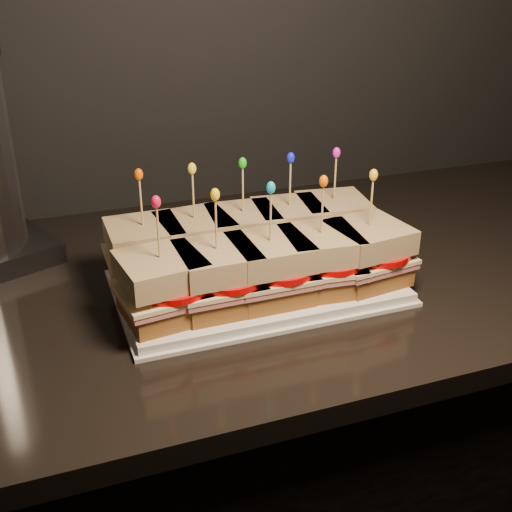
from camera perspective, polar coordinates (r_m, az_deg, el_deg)
name	(u,v)px	position (r m, az deg, el deg)	size (l,w,h in m)	color
cabinet	(269,485)	(1.30, 1.15, -19.69)	(2.21, 0.65, 0.87)	black
granite_slab	(271,275)	(1.03, 1.37, -1.74)	(2.25, 0.69, 0.03)	black
platter	(256,284)	(0.95, 0.00, -2.51)	(0.40, 0.24, 0.02)	white
platter_rim	(256,288)	(0.95, 0.00, -2.83)	(0.41, 0.26, 0.01)	white
sandwich_0_bread_bot	(147,270)	(0.95, -9.70, -1.22)	(0.10, 0.10, 0.03)	#592F13
sandwich_0_ham	(146,259)	(0.94, -9.78, -0.26)	(0.11, 0.11, 0.01)	#CB6867
sandwich_0_cheese	(145,255)	(0.94, -9.81, 0.13)	(0.11, 0.11, 0.01)	beige
sandwich_0_tomato	(154,250)	(0.93, -9.05, 0.50)	(0.10, 0.10, 0.01)	#C60505
sandwich_0_bread_top	(144,236)	(0.93, -9.94, 1.76)	(0.10, 0.10, 0.03)	brown
sandwich_0_pick	(141,205)	(0.91, -10.16, 4.47)	(0.00, 0.00, 0.09)	tan
sandwich_0_frill	(139,174)	(0.90, -10.38, 7.16)	(0.01, 0.01, 0.02)	#E64A04
sandwich_1_bread_bot	(196,262)	(0.97, -5.34, -0.54)	(0.10, 0.10, 0.03)	#592F13
sandwich_1_ham	(196,251)	(0.96, -5.38, 0.41)	(0.11, 0.11, 0.01)	#CB6867
sandwich_1_cheese	(196,247)	(0.96, -5.40, 0.79)	(0.11, 0.11, 0.01)	beige
sandwich_1_tomato	(204,243)	(0.95, -4.62, 1.17)	(0.10, 0.10, 0.01)	#C60505
sandwich_1_bread_top	(195,229)	(0.94, -5.47, 2.41)	(0.10, 0.10, 0.03)	brown
sandwich_1_pick	(193,199)	(0.93, -5.59, 5.10)	(0.00, 0.00, 0.09)	tan
sandwich_1_frill	(192,168)	(0.91, -5.71, 7.75)	(0.01, 0.01, 0.02)	yellow
sandwich_2_bread_bot	(243,255)	(0.98, -1.12, 0.11)	(0.10, 0.10, 0.03)	#592F13
sandwich_2_ham	(243,244)	(0.98, -1.13, 1.06)	(0.11, 0.11, 0.01)	#CB6867
sandwich_2_cheese	(243,240)	(0.97, -1.13, 1.43)	(0.11, 0.11, 0.01)	beige
sandwich_2_tomato	(252,236)	(0.97, -0.35, 1.80)	(0.10, 0.10, 0.01)	#C60505
sandwich_2_bread_top	(243,222)	(0.96, -1.15, 3.02)	(0.10, 0.10, 0.03)	brown
sandwich_2_pick	(243,192)	(0.95, -1.17, 5.67)	(0.00, 0.00, 0.09)	tan
sandwich_2_frill	(243,163)	(0.93, -1.20, 8.27)	(0.01, 0.01, 0.02)	#19B316
sandwich_3_bread_bot	(289,248)	(1.01, 2.91, 0.74)	(0.10, 0.10, 0.03)	#592F13
sandwich_3_ham	(289,237)	(1.00, 2.94, 1.67)	(0.11, 0.11, 0.01)	#CB6867
sandwich_3_cheese	(289,233)	(1.00, 2.94, 2.04)	(0.11, 0.11, 0.01)	beige
sandwich_3_tomato	(298,229)	(1.00, 3.72, 2.39)	(0.10, 0.10, 0.01)	#C60505
sandwich_3_bread_top	(289,216)	(0.99, 2.98, 3.59)	(0.10, 0.10, 0.03)	brown
sandwich_3_pick	(290,187)	(0.97, 3.05, 6.18)	(0.00, 0.00, 0.09)	tan
sandwich_3_frill	(291,158)	(0.96, 3.11, 8.72)	(0.01, 0.01, 0.02)	#131BDF
sandwich_4_bread_bot	(332,241)	(1.04, 6.74, 1.34)	(0.10, 0.10, 0.03)	#592F13
sandwich_4_ham	(332,231)	(1.03, 6.79, 2.24)	(0.11, 0.11, 0.01)	#CB6867
sandwich_4_cheese	(332,227)	(1.03, 6.81, 2.60)	(0.11, 0.11, 0.01)	beige
sandwich_4_tomato	(341,223)	(1.03, 7.58, 2.95)	(0.10, 0.10, 0.01)	#C60505
sandwich_4_bread_top	(333,210)	(1.02, 6.89, 4.12)	(0.10, 0.10, 0.03)	brown
sandwich_4_pick	(335,181)	(1.00, 7.03, 6.63)	(0.00, 0.00, 0.09)	tan
sandwich_4_frill	(337,153)	(0.99, 7.17, 9.10)	(0.01, 0.01, 0.02)	#D716BE
sandwich_5_bread_bot	(164,306)	(0.85, -8.22, -4.43)	(0.10, 0.10, 0.03)	#592F13
sandwich_5_ham	(163,294)	(0.85, -8.30, -3.39)	(0.11, 0.11, 0.01)	#CB6867
sandwich_5_cheese	(162,290)	(0.84, -8.33, -2.97)	(0.11, 0.11, 0.01)	beige
sandwich_5_tomato	(172,285)	(0.84, -7.47, -2.57)	(0.10, 0.10, 0.01)	#C60505
sandwich_5_bread_top	(161,269)	(0.83, -8.45, -1.19)	(0.10, 0.10, 0.03)	brown
sandwich_5_pick	(158,236)	(0.81, -8.67, 1.80)	(0.00, 0.00, 0.09)	tan
sandwich_5_frill	(156,202)	(0.79, -8.88, 4.78)	(0.01, 0.01, 0.02)	red
sandwich_6_bread_bot	(218,297)	(0.87, -3.39, -3.62)	(0.10, 0.10, 0.03)	#592F13
sandwich_6_ham	(218,285)	(0.86, -3.42, -2.58)	(0.11, 0.11, 0.01)	#CB6867
sandwich_6_cheese	(218,280)	(0.86, -3.43, -2.17)	(0.11, 0.11, 0.01)	beige
sandwich_6_tomato	(227,276)	(0.85, -2.55, -1.78)	(0.10, 0.10, 0.01)	#C60505
sandwich_6_bread_top	(217,261)	(0.84, -3.48, -0.41)	(0.10, 0.10, 0.03)	brown
sandwich_6_pick	(216,228)	(0.82, -3.57, 2.54)	(0.00, 0.00, 0.09)	tan
sandwich_6_frill	(215,195)	(0.81, -3.65, 5.47)	(0.01, 0.01, 0.02)	yellow
sandwich_7_bread_bot	(270,287)	(0.89, 1.24, -2.81)	(0.10, 0.10, 0.03)	#592F13
sandwich_7_ham	(270,276)	(0.88, 1.25, -1.80)	(0.11, 0.11, 0.01)	#CB6867
sandwich_7_cheese	(270,272)	(0.88, 1.26, -1.39)	(0.11, 0.11, 0.01)	beige
sandwich_7_tomato	(280,267)	(0.87, 2.13, -1.00)	(0.10, 0.10, 0.01)	#C60505
sandwich_7_bread_top	(270,252)	(0.87, 1.27, 0.33)	(0.10, 0.10, 0.03)	brown
sandwich_7_pick	(271,220)	(0.85, 1.30, 3.22)	(0.00, 0.00, 0.09)	tan
sandwich_7_frill	(271,188)	(0.83, 1.34, 6.09)	(0.01, 0.01, 0.02)	#1096B9
sandwich_8_bread_bot	(319,279)	(0.92, 5.62, -2.04)	(0.10, 0.10, 0.03)	#592F13
sandwich_8_ham	(319,268)	(0.91, 5.67, -1.04)	(0.11, 0.11, 0.01)	#CB6867
sandwich_8_cheese	(320,263)	(0.91, 5.69, -0.65)	(0.11, 0.11, 0.01)	beige
sandwich_8_tomato	(330,259)	(0.90, 6.56, -0.26)	(0.10, 0.10, 0.01)	#C60505
sandwich_8_bread_top	(321,244)	(0.89, 5.77, 1.04)	(0.10, 0.10, 0.03)	brown
sandwich_8_pick	(322,213)	(0.88, 5.90, 3.85)	(0.00, 0.00, 0.09)	tan
sandwich_8_frill	(324,181)	(0.86, 6.03, 6.64)	(0.01, 0.01, 0.02)	#EF6102
sandwich_9_bread_bot	(366,271)	(0.95, 9.72, -1.30)	(0.10, 0.10, 0.03)	#592F13
sandwich_9_ham	(367,260)	(0.94, 9.80, -0.33)	(0.11, 0.11, 0.01)	#CB6867
sandwich_9_cheese	(367,255)	(0.94, 9.83, 0.06)	(0.11, 0.11, 0.01)	beige
sandwich_9_tomato	(377,251)	(0.94, 10.68, 0.43)	(0.10, 0.10, 0.01)	#C60505
sandwich_9_bread_top	(368,237)	(0.93, 9.97, 1.69)	(0.10, 0.10, 0.03)	brown
sandwich_9_pick	(371,206)	(0.91, 10.19, 4.41)	(0.00, 0.00, 0.09)	tan
sandwich_9_frill	(374,175)	(0.89, 10.41, 7.10)	(0.01, 0.01, 0.02)	yellow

